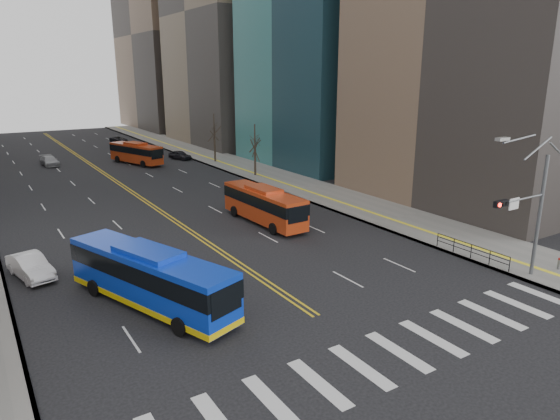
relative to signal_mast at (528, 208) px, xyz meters
The scene contains 14 objects.
ground 14.73m from the signal_mast, behind, with size 220.00×220.00×0.00m, color black.
sidewalk_right 43.43m from the signal_mast, 85.04° to the left, with size 7.00×130.00×0.15m, color gray.
crosswalk 14.73m from the signal_mast, behind, with size 26.70×4.00×0.01m.
centerline 54.98m from the signal_mast, 104.56° to the left, with size 0.55×100.00×0.01m.
signal_mast is the anchor object (origin of this frame).
pedestrian_railing 5.71m from the signal_mast, 82.40° to the left, with size 0.06×6.06×1.02m.
street_trees 38.71m from the signal_mast, 122.76° to the left, with size 35.20×47.20×7.60m.
blue_bus 23.04m from the signal_mast, 156.73° to the left, with size 6.41×12.08×3.47m.
red_bus_near 21.16m from the signal_mast, 110.42° to the left, with size 2.87×10.23×3.25m.
red_bus_far 55.54m from the signal_mast, 98.30° to the left, with size 5.24×10.01×3.14m.
car_white 31.69m from the signal_mast, 146.70° to the left, with size 1.61×4.62×1.52m, color white.
car_dark_mid 55.27m from the signal_mast, 91.32° to the left, with size 1.62×4.03×1.37m, color black.
car_silver 63.22m from the signal_mast, 107.43° to the left, with size 1.92×4.72×1.37m, color #9B9CA1.
car_dark_far 80.05m from the signal_mast, 92.80° to the left, with size 1.85×4.01×1.12m, color black.
Camera 1 is at (-14.92, -14.86, 12.90)m, focal length 32.00 mm.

